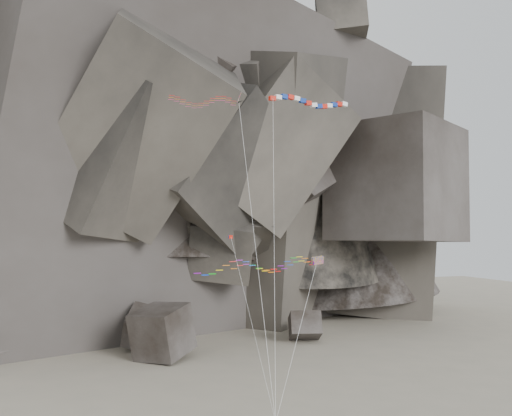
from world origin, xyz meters
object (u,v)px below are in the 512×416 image
object	(u,v)px
delta_kite	(201,101)
pennant_kite	(239,272)
banner_kite	(310,104)
parafoil_kite	(255,265)

from	to	relation	value
delta_kite	pennant_kite	distance (m)	18.82
banner_kite	pennant_kite	world-z (taller)	banner_kite
banner_kite	delta_kite	bearing A→B (deg)	163.11
pennant_kite	delta_kite	bearing A→B (deg)	79.73
delta_kite	banner_kite	size ratio (longest dim) A/B	1.01
delta_kite	pennant_kite	xyz separation A→B (m)	(2.34, -5.89, -17.72)
parafoil_kite	pennant_kite	bearing A→B (deg)	-156.58
parafoil_kite	banner_kite	bearing A→B (deg)	12.31
parafoil_kite	pennant_kite	distance (m)	2.54
banner_kite	parafoil_kite	distance (m)	19.08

